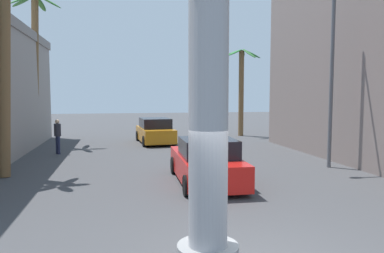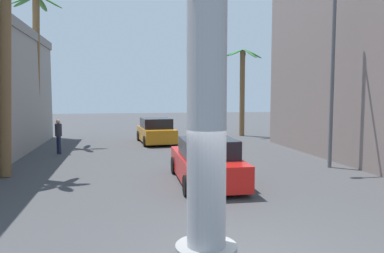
{
  "view_description": "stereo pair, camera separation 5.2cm",
  "coord_description": "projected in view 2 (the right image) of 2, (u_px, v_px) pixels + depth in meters",
  "views": [
    {
      "loc": [
        -2.18,
        -5.84,
        3.04
      ],
      "look_at": [
        0.0,
        5.24,
        2.06
      ],
      "focal_mm": 35.0,
      "sensor_mm": 36.0,
      "label": 1
    },
    {
      "loc": [
        -2.13,
        -5.85,
        3.04
      ],
      "look_at": [
        0.0,
        5.24,
        2.06
      ],
      "focal_mm": 35.0,
      "sensor_mm": 36.0,
      "label": 2
    }
  ],
  "objects": [
    {
      "name": "ground_plane",
      "position": [
        171.0,
        165.0,
        16.16
      ],
      "size": [
        90.27,
        90.27,
        0.0
      ],
      "primitive_type": "plane",
      "color": "#424244"
    },
    {
      "name": "street_lamp",
      "position": [
        324.0,
        60.0,
        15.12
      ],
      "size": [
        2.66,
        0.28,
        7.27
      ],
      "color": "#59595E",
      "rests_on": "ground"
    },
    {
      "name": "car_lead",
      "position": [
        206.0,
        163.0,
        12.79
      ],
      "size": [
        2.13,
        4.71,
        1.56
      ],
      "color": "black",
      "rests_on": "ground"
    },
    {
      "name": "car_far",
      "position": [
        156.0,
        131.0,
        23.28
      ],
      "size": [
        2.25,
        4.35,
        1.56
      ],
      "color": "black",
      "rests_on": "ground"
    },
    {
      "name": "palm_tree_far_left",
      "position": [
        36.0,
        58.0,
        22.1
      ],
      "size": [
        3.08,
        3.13,
        8.92
      ],
      "color": "brown",
      "rests_on": "ground"
    },
    {
      "name": "palm_tree_mid_left",
      "position": [
        3.0,
        55.0,
        13.66
      ],
      "size": [
        2.41,
        2.25,
        7.56
      ],
      "color": "brown",
      "rests_on": "ground"
    },
    {
      "name": "palm_tree_far_right",
      "position": [
        242.0,
        83.0,
        27.13
      ],
      "size": [
        2.74,
        2.7,
        6.34
      ],
      "color": "brown",
      "rests_on": "ground"
    },
    {
      "name": "pedestrian_far_left",
      "position": [
        58.0,
        134.0,
        19.0
      ],
      "size": [
        0.47,
        0.47,
        1.77
      ],
      "color": "#1E233F",
      "rests_on": "ground"
    }
  ]
}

